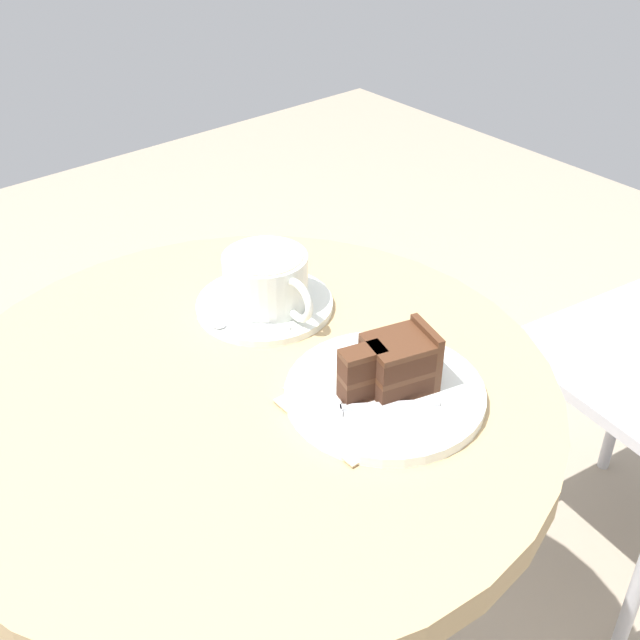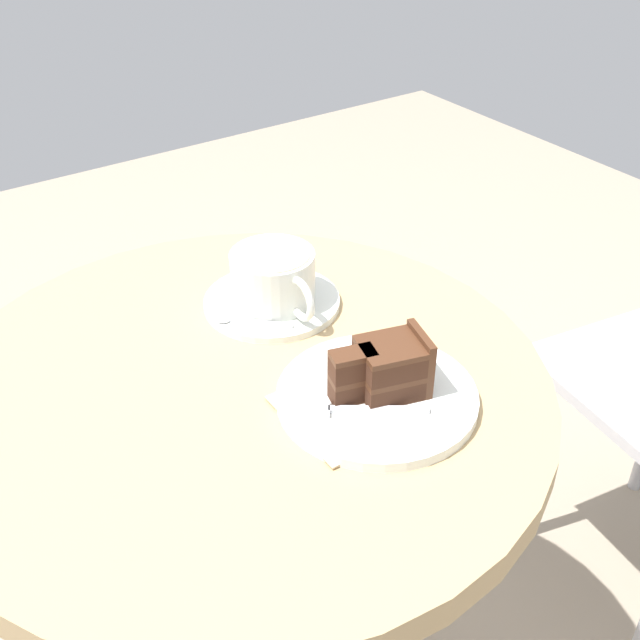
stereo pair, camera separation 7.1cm
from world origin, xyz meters
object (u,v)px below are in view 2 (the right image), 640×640
at_px(coffee_cup, 274,277).
at_px(napkin, 356,406).
at_px(saucer, 272,302).
at_px(teaspoon, 243,321).
at_px(cake_slice, 387,368).
at_px(cake_plate, 377,397).
at_px(fork, 347,409).

relative_size(coffee_cup, napkin, 0.87).
height_order(saucer, teaspoon, teaspoon).
distance_m(saucer, napkin, 0.22).
distance_m(cake_slice, napkin, 0.05).
distance_m(saucer, cake_plate, 0.22).
distance_m(coffee_cup, teaspoon, 0.07).
bearing_deg(coffee_cup, cake_plate, -2.08).
bearing_deg(coffee_cup, fork, -13.16).
bearing_deg(cake_plate, fork, -81.69).
height_order(teaspoon, cake_plate, teaspoon).
xyz_separation_m(saucer, cake_slice, (0.22, 0.00, 0.04)).
bearing_deg(saucer, coffee_cup, 9.74).
bearing_deg(cake_slice, cake_plate, -106.12).
bearing_deg(fork, napkin, -118.15).
bearing_deg(cake_plate, teaspoon, -166.25).
distance_m(coffee_cup, napkin, 0.22).
xyz_separation_m(fork, napkin, (-0.01, 0.02, -0.01)).
distance_m(coffee_cup, fork, 0.23).
height_order(teaspoon, cake_slice, cake_slice).
xyz_separation_m(coffee_cup, cake_slice, (0.22, 0.00, -0.00)).
bearing_deg(cake_slice, napkin, -100.83).
height_order(cake_slice, napkin, cake_slice).
height_order(cake_plate, fork, fork).
relative_size(teaspoon, cake_slice, 0.67).
bearing_deg(saucer, teaspoon, -65.53).
distance_m(saucer, teaspoon, 0.06).
height_order(teaspoon, fork, fork).
height_order(fork, napkin, fork).
bearing_deg(napkin, cake_plate, 81.21).
distance_m(teaspoon, napkin, 0.19).
bearing_deg(saucer, cake_slice, 0.54).
relative_size(coffee_cup, cake_slice, 1.28).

